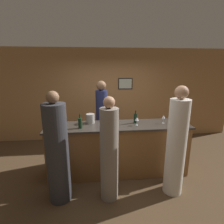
{
  "coord_description": "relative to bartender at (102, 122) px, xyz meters",
  "views": [
    {
      "loc": [
        -0.48,
        -3.39,
        2.27
      ],
      "look_at": [
        -0.13,
        0.1,
        1.35
      ],
      "focal_mm": 28.0,
      "sensor_mm": 36.0,
      "label": 1
    }
  ],
  "objects": [
    {
      "name": "back_wall",
      "position": [
        0.32,
        1.26,
        0.46
      ],
      "size": [
        8.0,
        0.08,
        2.8
      ],
      "color": "#A37547",
      "rests_on": "ground_plane"
    },
    {
      "name": "wine_glass_2",
      "position": [
        1.27,
        -0.74,
        0.3
      ],
      "size": [
        0.07,
        0.07,
        0.18
      ],
      "color": "silver",
      "rests_on": "bar_counter"
    },
    {
      "name": "wine_glass_1",
      "position": [
        0.17,
        -0.92,
        0.27
      ],
      "size": [
        0.06,
        0.06,
        0.15
      ],
      "color": "silver",
      "rests_on": "bar_counter"
    },
    {
      "name": "wine_bottle_1",
      "position": [
        -1.05,
        -0.59,
        0.28
      ],
      "size": [
        0.07,
        0.07,
        0.31
      ],
      "color": "black",
      "rests_on": "bar_counter"
    },
    {
      "name": "wine_bottle_2",
      "position": [
        0.69,
        -0.66,
        0.27
      ],
      "size": [
        0.07,
        0.07,
        0.27
      ],
      "color": "black",
      "rests_on": "bar_counter"
    },
    {
      "name": "ice_bucket",
      "position": [
        -0.26,
        -0.57,
        0.26
      ],
      "size": [
        0.18,
        0.18,
        0.2
      ],
      "color": "#9E9993",
      "rests_on": "bar_counter"
    },
    {
      "name": "guest_1",
      "position": [
        -0.8,
        -1.44,
        -0.05
      ],
      "size": [
        0.37,
        0.37,
        1.91
      ],
      "color": "#2D2D33",
      "rests_on": "ground_plane"
    },
    {
      "name": "wine_bottle_0",
      "position": [
        -0.46,
        -0.86,
        0.27
      ],
      "size": [
        0.08,
        0.08,
        0.28
      ],
      "color": "black",
      "rests_on": "bar_counter"
    },
    {
      "name": "guest_2",
      "position": [
        1.24,
        -1.46,
        -0.01
      ],
      "size": [
        0.34,
        0.34,
        1.97
      ],
      "color": "silver",
      "rests_on": "ground_plane"
    },
    {
      "name": "wine_glass_0",
      "position": [
        0.68,
        -0.81,
        0.29
      ],
      "size": [
        0.08,
        0.08,
        0.17
      ],
      "color": "silver",
      "rests_on": "bar_counter"
    },
    {
      "name": "bartender",
      "position": [
        0.0,
        0.0,
        0.0
      ],
      "size": [
        0.28,
        0.28,
        1.94
      ],
      "rotation": [
        0.0,
        0.0,
        3.14
      ],
      "color": "#1E234C",
      "rests_on": "ground_plane"
    },
    {
      "name": "bar_counter",
      "position": [
        0.32,
        -0.74,
        -0.39
      ],
      "size": [
        2.95,
        0.69,
        1.1
      ],
      "color": "brown",
      "rests_on": "ground_plane"
    },
    {
      "name": "ground_plane",
      "position": [
        0.32,
        -0.74,
        -0.94
      ],
      "size": [
        14.0,
        14.0,
        0.0
      ],
      "primitive_type": "plane",
      "color": "#4C3823"
    },
    {
      "name": "guest_0",
      "position": [
        0.06,
        -1.49,
        -0.08
      ],
      "size": [
        0.31,
        0.31,
        1.82
      ],
      "color": "gray",
      "rests_on": "ground_plane"
    }
  ]
}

